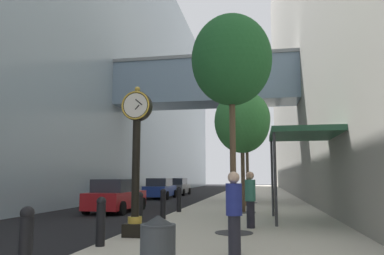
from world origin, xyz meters
The scene contains 19 objects.
ground_plane centered at (0.00, 27.00, 0.00)m, with size 110.00×110.00×0.00m, color black.
sidewalk_right centered at (3.38, 30.00, 0.07)m, with size 6.76×80.00×0.14m, color beige.
building_block_left centered at (-10.96, 29.96, 12.55)m, with size 22.61×80.00×25.16m.
street_clock centered at (0.54, 7.93, 2.43)m, with size 0.84×0.55×4.18m.
bollard_nearest centered at (0.22, 3.58, 0.74)m, with size 0.23×0.23×1.14m.
bollard_second centered at (0.22, 6.44, 0.74)m, with size 0.23×0.23×1.14m.
bollard_third centered at (0.22, 9.31, 0.74)m, with size 0.23×0.23×1.14m.
bollard_fourth centered at (0.22, 12.17, 0.74)m, with size 0.23×0.23×1.14m.
bollard_fifth centered at (0.22, 15.03, 0.74)m, with size 0.23×0.23×1.14m.
street_tree_near centered at (3.16, 9.03, 5.28)m, with size 2.45×2.45×6.58m.
street_tree_mid_near centered at (3.16, 15.31, 4.31)m, with size 2.59×2.59×5.67m.
street_tree_mid_far centered at (3.16, 21.59, 5.39)m, with size 3.00×3.00×6.99m.
trash_bin centered at (2.45, 3.45, 0.68)m, with size 0.53×0.53×1.05m.
pedestrian_walking centered at (3.62, 10.18, 1.08)m, with size 0.43×0.51×1.77m.
pedestrian_by_clock centered at (3.40, 5.92, 1.06)m, with size 0.39×0.39×1.72m.
storefront_awning centered at (5.52, 12.32, 3.28)m, with size 2.40×3.60×3.30m.
car_grey_near centered at (-3.95, 33.07, 0.78)m, with size 2.07×4.16×1.61m.
car_red_mid centered at (-3.19, 15.85, 0.79)m, with size 1.98×4.44×1.62m.
car_blue_far centered at (-4.06, 27.32, 0.79)m, with size 2.12×4.46×1.62m.
Camera 1 is at (3.95, -1.96, 1.76)m, focal length 34.60 mm.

